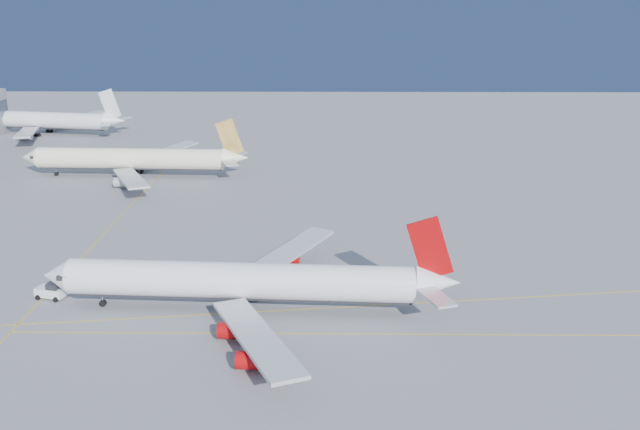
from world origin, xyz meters
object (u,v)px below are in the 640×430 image
Objects in this scene: airliner_virgin at (249,282)px; pushback_tug at (52,291)px; airliner_third at (43,120)px; airliner_etihad at (135,159)px.

airliner_virgin reaches higher than pushback_tug.
airliner_third reaches higher than pushback_tug.
airliner_virgin is at bearing 6.99° from pushback_tug.
airliner_third is 147.55m from pushback_tug.
airliner_virgin is 90.83m from airliner_etihad.
pushback_tug is (53.87, -137.32, -3.69)m from airliner_third.
airliner_virgin is at bearing -62.72° from airliner_etihad.
airliner_virgin is 1.05× the size of airliner_etihad.
airliner_third is at bearing 124.30° from airliner_virgin.
airliner_etihad is 78.49m from pushback_tug.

